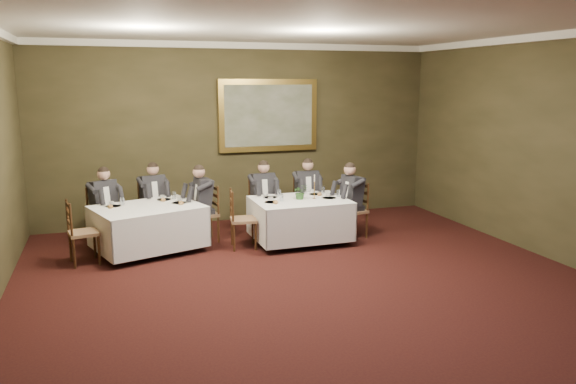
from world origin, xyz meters
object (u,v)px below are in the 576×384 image
table_second (148,225)px  candlestick (314,189)px  diner_main_backright (306,202)px  diner_sec_backright (153,209)px  chair_sec_backleft (104,228)px  diner_sec_endright (205,213)px  chair_main_backright (306,214)px  chair_main_endleft (243,231)px  painting (269,115)px  diner_main_backleft (263,206)px  diner_sec_backleft (104,215)px  chair_main_backleft (262,218)px  centerpiece (300,191)px  diner_main_endright (353,209)px  table_main (300,217)px  chair_main_endright (353,222)px  chair_sec_backright (154,221)px  chair_sec_endright (206,225)px  chair_sec_endleft (84,246)px

table_second → candlestick: 2.86m
diner_main_backright → diner_sec_backright: (-2.80, 0.37, 0.00)m
chair_sec_backleft → diner_sec_endright: bearing=140.1°
chair_main_backright → chair_main_endleft: size_ratio=1.00×
chair_main_backright → candlestick: size_ratio=2.29×
candlestick → painting: size_ratio=0.22×
diner_main_backleft → diner_main_backright: same height
table_second → diner_sec_backleft: diner_sec_backleft is taller
chair_main_backleft → chair_sec_backleft: size_ratio=1.00×
diner_main_backright → chair_main_backright: bearing=-90.0°
centerpiece → painting: size_ratio=0.14×
chair_sec_backleft → diner_main_endright: bearing=139.7°
centerpiece → chair_sec_backleft: bearing=164.3°
table_main → centerpiece: size_ratio=5.97×
diner_sec_backleft → painting: 3.73m
candlestick → painting: bearing=97.7°
diner_main_endright → chair_main_endright: bearing=-90.0°
chair_sec_backright → candlestick: candlestick is taller
diner_sec_backleft → diner_main_endright: bearing=139.8°
diner_main_endright → centerpiece: (-1.00, 0.00, 0.39)m
diner_main_endright → chair_sec_endright: (-2.56, 0.57, -0.23)m
diner_main_backleft → diner_main_backright: bearing=177.5°
chair_sec_backright → candlestick: bearing=140.9°
diner_main_endright → painting: 2.66m
diner_main_endright → chair_sec_backleft: size_ratio=1.35×
chair_main_endright → chair_sec_endleft: (-4.57, -0.08, 0.00)m
chair_main_backleft → candlestick: (0.71, -0.83, 0.64)m
diner_main_backleft → chair_sec_backleft: 2.80m
chair_main_endleft → chair_main_endright: (2.04, 0.03, 0.00)m
chair_main_backleft → candlestick: 1.27m
chair_main_endright → chair_sec_backright: bearing=60.8°
diner_sec_backleft → diner_sec_backright: bearing=169.9°
diner_sec_endright → painting: painting is taller
table_second → chair_sec_backright: 0.98m
chair_main_endleft → painting: size_ratio=0.49×
diner_sec_endright → chair_sec_endleft: 2.10m
chair_main_backleft → chair_main_backright: size_ratio=1.00×
diner_main_endright → candlestick: size_ratio=3.08×
chair_main_endright → diner_sec_endright: bearing=67.7°
chair_main_endleft → chair_main_endright: 2.04m
painting → table_main: bearing=-90.0°
table_second → candlestick: candlestick is taller
diner_sec_endright → diner_main_backleft: bearing=-86.5°
chair_sec_backright → table_second: bearing=66.0°
diner_main_backleft → chair_sec_endleft: (-3.10, -0.87, -0.23)m
chair_main_backright → table_second: bearing=14.3°
diner_main_backright → candlestick: diner_main_backright is taller
diner_main_backright → painting: size_ratio=0.66×
centerpiece → diner_main_endright: bearing=-0.0°
chair_main_backright → chair_sec_endright: bearing=10.7°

